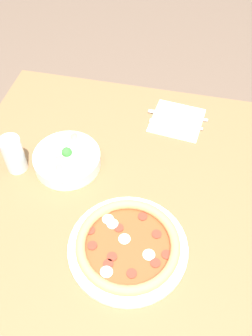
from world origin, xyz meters
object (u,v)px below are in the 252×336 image
(pizza, at_px, (128,245))
(bowl, at_px, (67,159))
(knife, at_px, (180,116))
(glass, at_px, (14,154))
(fork, at_px, (177,125))

(pizza, distance_m, bowl, 0.34)
(pizza, xyz_separation_m, knife, (0.52, -0.07, -0.01))
(bowl, xyz_separation_m, knife, (0.29, -0.31, -0.02))
(bowl, xyz_separation_m, glass, (-0.04, 0.15, 0.03))
(pizza, xyz_separation_m, bowl, (0.24, 0.24, 0.01))
(fork, bearing_deg, pizza, 83.54)
(bowl, relative_size, fork, 1.13)
(pizza, distance_m, glass, 0.43)
(fork, distance_m, glass, 0.53)
(fork, height_order, knife, same)
(bowl, height_order, fork, bowl)
(pizza, bearing_deg, fork, -7.52)
(knife, relative_size, glass, 1.71)
(glass, bearing_deg, fork, -57.67)
(bowl, bearing_deg, knife, -47.29)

